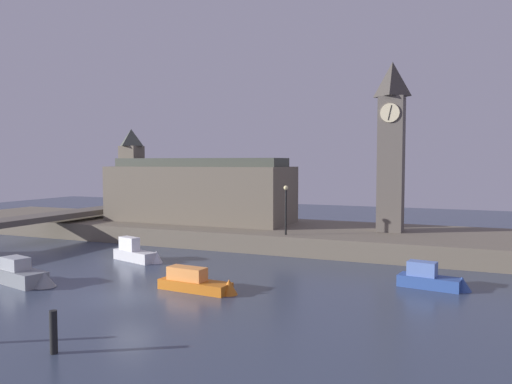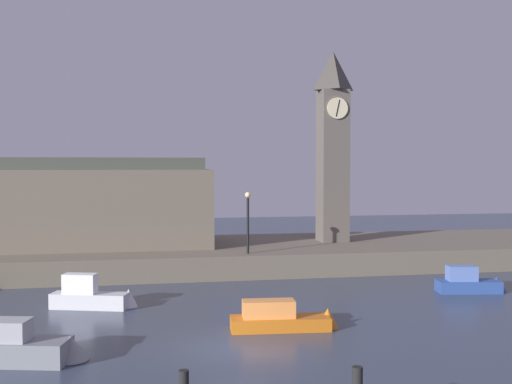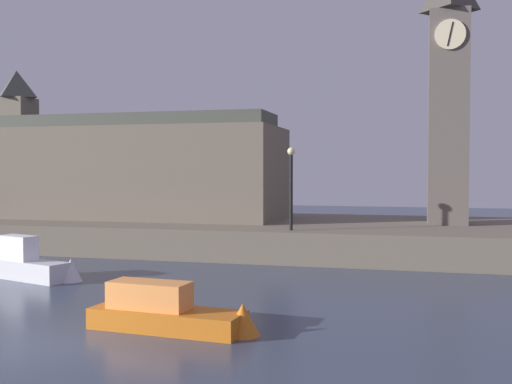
{
  "view_description": "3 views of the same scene",
  "coord_description": "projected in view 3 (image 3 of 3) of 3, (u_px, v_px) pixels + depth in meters",
  "views": [
    {
      "loc": [
        16.53,
        -21.84,
        7.2
      ],
      "look_at": [
        0.45,
        16.04,
        4.73
      ],
      "focal_mm": 35.47,
      "sensor_mm": 36.0,
      "label": 1
    },
    {
      "loc": [
        -3.5,
        -23.49,
        7.02
      ],
      "look_at": [
        4.05,
        16.07,
        5.32
      ],
      "focal_mm": 44.2,
      "sensor_mm": 36.0,
      "label": 2
    },
    {
      "loc": [
        8.96,
        -12.68,
        4.32
      ],
      "look_at": [
        1.86,
        14.42,
        3.3
      ],
      "focal_mm": 42.81,
      "sensor_mm": 36.0,
      "label": 3
    }
  ],
  "objects": [
    {
      "name": "streetlamp",
      "position": [
        291.0,
        179.0,
        28.33
      ],
      "size": [
        0.36,
        0.36,
        3.86
      ],
      "color": "black",
      "rests_on": "far_embankment"
    },
    {
      "name": "clock_tower",
      "position": [
        448.0,
        87.0,
        31.44
      ],
      "size": [
        2.18,
        2.23,
        13.75
      ],
      "color": "#5B544C",
      "rests_on": "far_embankment"
    },
    {
      "name": "far_embankment",
      "position": [
        249.0,
        234.0,
        34.0
      ],
      "size": [
        70.0,
        12.0,
        1.5
      ],
      "primitive_type": "cube",
      "color": "#6B6051",
      "rests_on": "ground"
    },
    {
      "name": "ground_plane",
      "position": [
        30.0,
        349.0,
        14.69
      ],
      "size": [
        120.0,
        120.0,
        0.0
      ],
      "primitive_type": "plane",
      "color": "#384256"
    },
    {
      "name": "boat_patrol_orange",
      "position": [
        181.0,
        314.0,
        16.32
      ],
      "size": [
        4.92,
        1.67,
        1.51
      ],
      "color": "orange",
      "rests_on": "ground"
    },
    {
      "name": "parliament_hall",
      "position": [
        127.0,
        168.0,
        36.3
      ],
      "size": [
        17.72,
        6.63,
        9.01
      ],
      "color": "#6B6051",
      "rests_on": "far_embankment"
    },
    {
      "name": "boat_ferry_white",
      "position": [
        33.0,
        265.0,
        23.95
      ],
      "size": [
        4.42,
        2.11,
        1.78
      ],
      "color": "silver",
      "rests_on": "ground"
    }
  ]
}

